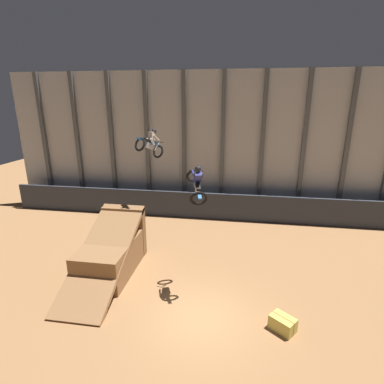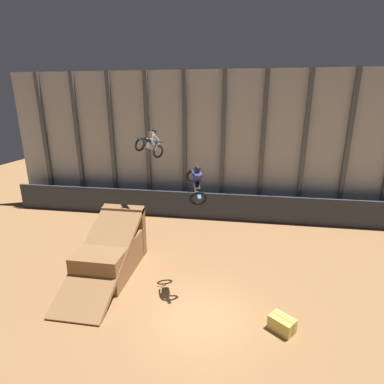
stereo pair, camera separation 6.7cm
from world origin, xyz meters
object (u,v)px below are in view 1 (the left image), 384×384
rider_bike_left_air (150,144)px  rider_bike_right_air (197,183)px  hay_bale_trackside (283,324)px  dirt_ramp (113,251)px

rider_bike_left_air → rider_bike_right_air: size_ratio=0.96×
rider_bike_left_air → hay_bale_trackside: rider_bike_left_air is taller
rider_bike_left_air → hay_bale_trackside: size_ratio=1.68×
dirt_ramp → hay_bale_trackside: 8.56m
hay_bale_trackside → rider_bike_right_air: bearing=148.2°
dirt_ramp → hay_bale_trackside: size_ratio=5.58×
dirt_ramp → rider_bike_left_air: 5.90m
rider_bike_right_air → hay_bale_trackside: size_ratio=1.76×
dirt_ramp → rider_bike_left_air: bearing=64.0°
dirt_ramp → rider_bike_right_air: bearing=-11.2°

